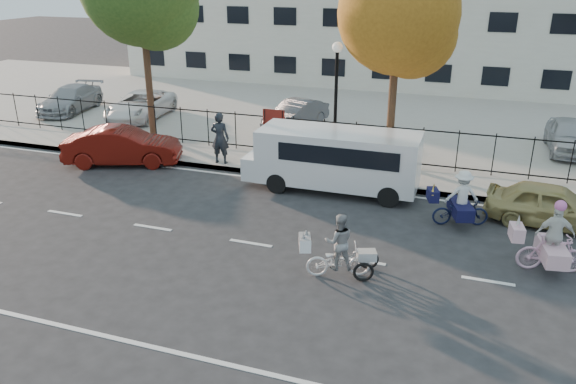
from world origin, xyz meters
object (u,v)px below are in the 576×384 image
at_px(gold_sedan, 552,206).
at_px(lot_car_d, 569,136).
at_px(lamppost, 336,82).
at_px(lot_car_a, 70,99).
at_px(pedestrian, 220,138).
at_px(bull_bike, 460,204).
at_px(zebra_trike, 339,252).
at_px(unicorn_bike, 552,245).
at_px(lot_car_c, 296,114).
at_px(red_sedan, 122,146).
at_px(lot_car_b, 141,105).
at_px(white_van, 335,158).

relative_size(gold_sedan, lot_car_d, 0.96).
bearing_deg(lot_car_d, lamppost, -154.31).
bearing_deg(lot_car_a, pedestrian, -32.96).
xyz_separation_m(lamppost, bull_bike, (4.65, -3.80, -2.46)).
distance_m(lamppost, lot_car_a, 15.03).
xyz_separation_m(zebra_trike, unicorn_bike, (4.73, 1.87, 0.07)).
height_order(unicorn_bike, lot_car_a, unicorn_bike).
xyz_separation_m(gold_sedan, lot_car_c, (-9.99, 7.29, 0.13)).
distance_m(lamppost, bull_bike, 6.49).
xyz_separation_m(red_sedan, lot_car_b, (-2.87, 5.72, 0.08)).
height_order(white_van, lot_car_b, white_van).
bearing_deg(lot_car_a, lamppost, -21.63).
xyz_separation_m(red_sedan, lot_car_d, (15.74, 6.53, 0.10)).
height_order(lamppost, zebra_trike, lamppost).
height_order(unicorn_bike, lot_car_b, unicorn_bike).
bearing_deg(lot_car_d, white_van, -140.93).
distance_m(gold_sedan, lot_car_c, 12.37).
xyz_separation_m(lot_car_c, lot_car_d, (11.15, -0.05, 0.05)).
relative_size(gold_sedan, lot_car_a, 0.84).
bearing_deg(gold_sedan, unicorn_bike, -178.15).
xyz_separation_m(lamppost, pedestrian, (-3.91, -1.40, -2.02)).
bearing_deg(bull_bike, lot_car_c, 26.26).
height_order(white_van, red_sedan, white_van).
xyz_separation_m(bull_bike, gold_sedan, (2.45, 0.80, -0.04)).
bearing_deg(bull_bike, lot_car_d, -40.99).
bearing_deg(lot_car_b, zebra_trike, -48.40).
distance_m(zebra_trike, white_van, 5.60).
height_order(bull_bike, red_sedan, bull_bike).
relative_size(red_sedan, pedestrian, 2.22).
distance_m(unicorn_bike, red_sedan, 14.74).
height_order(red_sedan, gold_sedan, red_sedan).
bearing_deg(lot_car_a, bull_bike, -28.94).
height_order(zebra_trike, lot_car_c, zebra_trike).
bearing_deg(lot_car_d, zebra_trike, -118.76).
bearing_deg(unicorn_bike, lot_car_a, 57.20).
relative_size(lamppost, unicorn_bike, 2.33).
distance_m(white_van, lot_car_a, 16.12).
height_order(white_van, lot_car_d, white_van).
height_order(white_van, gold_sedan, white_van).
height_order(zebra_trike, unicorn_bike, unicorn_bike).
distance_m(lot_car_a, lot_car_c, 11.57).
xyz_separation_m(lamppost, lot_car_d, (8.27, 4.23, -2.32)).
bearing_deg(lot_car_c, pedestrian, -81.98).
height_order(zebra_trike, bull_bike, bull_bike).
xyz_separation_m(unicorn_bike, lot_car_a, (-21.27, 9.30, 0.09)).
bearing_deg(gold_sedan, lot_car_a, 80.42).
relative_size(white_van, lot_car_a, 1.32).
distance_m(unicorn_bike, lot_car_d, 10.15).
bearing_deg(pedestrian, lot_car_a, -29.07).
bearing_deg(lot_car_b, pedestrian, -43.55).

